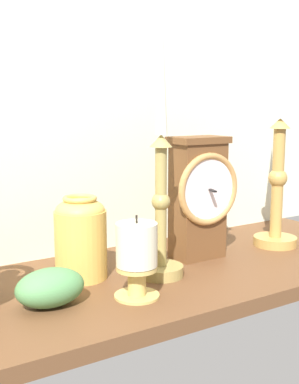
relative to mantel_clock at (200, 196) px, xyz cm
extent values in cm
cube|color=brown|center=(-10.90, -2.60, -12.94)|extent=(100.00, 36.00, 2.40)
cube|color=silver|center=(-10.90, 15.90, 20.76)|extent=(120.00, 2.00, 65.00)
cube|color=brown|center=(0.00, 0.57, -1.07)|extent=(9.26, 5.86, 21.34)
cube|color=brown|center=(0.00, 0.57, 10.20)|extent=(10.37, 6.57, 1.20)
torus|color=#BA864B|center=(0.00, -2.76, 1.58)|extent=(13.16, 1.20, 13.16)
cylinder|color=white|center=(0.00, -2.86, 1.58)|extent=(11.01, 0.40, 11.01)
cube|color=black|center=(0.00, -3.16, 1.58)|extent=(1.78, 4.18, 0.30)
cylinder|color=#A18D4D|center=(-11.67, -4.66, -10.84)|extent=(7.63, 7.63, 1.80)
cylinder|color=#A18D4D|center=(-11.67, -4.66, -0.08)|extent=(1.91, 1.91, 19.73)
sphere|color=#A18D4D|center=(-11.67, -4.66, 0.91)|extent=(3.06, 3.06, 3.06)
cone|color=#A18D4D|center=(-11.67, -4.66, 10.79)|extent=(3.66, 3.66, 2.00)
cone|color=white|center=(-11.67, -4.66, 22.05)|extent=(2.00, 2.00, 20.52)
cylinder|color=#B58C46|center=(18.35, -1.68, -10.84)|extent=(8.69, 8.69, 1.80)
cylinder|color=#B58C46|center=(18.35, -1.68, 0.98)|extent=(2.36, 2.36, 21.85)
sphere|color=#B58C46|center=(18.35, -1.68, 2.07)|extent=(3.77, 3.77, 3.77)
cone|color=#B58C46|center=(18.35, -1.68, 12.91)|extent=(4.05, 4.05, 2.00)
cone|color=white|center=(18.35, -1.68, 21.66)|extent=(2.28, 2.28, 15.51)
cylinder|color=gold|center=(-23.17, 1.59, -6.10)|extent=(8.51, 8.51, 11.29)
ellipsoid|color=gold|center=(-23.17, 1.59, -0.45)|extent=(8.08, 8.08, 4.04)
torus|color=gold|center=(-23.17, 1.59, 1.57)|extent=(5.52, 5.52, 0.84)
cylinder|color=tan|center=(-19.85, -10.57, -9.50)|extent=(2.71, 2.71, 4.47)
cylinder|color=tan|center=(-19.85, -10.57, -11.34)|extent=(6.76, 6.76, 0.80)
cylinder|color=tan|center=(-19.85, -10.57, -7.27)|extent=(6.09, 6.09, 0.60)
cylinder|color=beige|center=(-19.85, -10.57, -3.68)|extent=(6.12, 6.12, 6.37)
cylinder|color=black|center=(-19.85, -10.57, 0.10)|extent=(0.30, 0.30, 1.20)
ellipsoid|color=#4F8850|center=(-31.91, -6.89, -9.01)|extent=(10.03, 7.02, 5.46)
camera|label=1|loc=(-56.26, -71.19, 16.28)|focal=46.90mm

